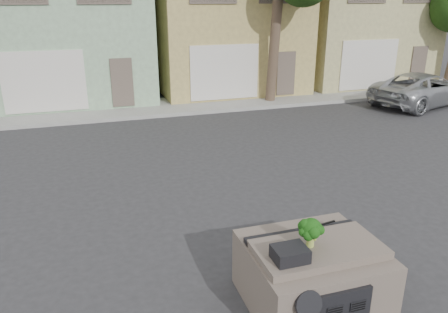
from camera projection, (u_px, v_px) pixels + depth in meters
ground_plane at (244, 217)px, 9.68m from camera, size 120.00×120.00×0.00m
sidewalk at (160, 107)px, 19.04m from camera, size 40.00×3.00×0.15m
townhouse_mint at (66, 16)px, 20.33m from camera, size 7.20×8.20×7.55m
townhouse_tan at (220, 14)px, 22.50m from camera, size 7.20×8.20×7.55m
townhouse_beige at (346, 12)px, 24.67m from camera, size 7.20×8.20×7.55m
silver_pickup at (420, 105)px, 19.75m from camera, size 5.71×3.79×1.46m
tree_near at (276, 6)px, 18.42m from camera, size 4.40×4.00×8.50m
car_dashboard at (312, 272)px, 6.81m from camera, size 2.00×1.80×1.12m
instrument_hump at (290, 254)px, 6.10m from camera, size 0.48×0.38×0.20m
wiper_arm at (318, 226)px, 7.04m from camera, size 0.69×0.15×0.02m
broccoli at (311, 232)px, 6.40m from camera, size 0.41×0.41×0.46m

